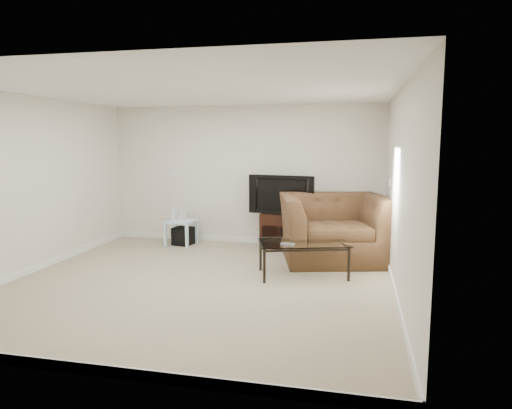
% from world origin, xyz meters
% --- Properties ---
extents(floor, '(5.00, 5.00, 0.00)m').
position_xyz_m(floor, '(0.00, 0.00, 0.00)').
color(floor, tan).
rests_on(floor, ground).
extents(ceiling, '(5.00, 5.00, 0.00)m').
position_xyz_m(ceiling, '(0.00, 0.00, 2.50)').
color(ceiling, white).
rests_on(ceiling, ground).
extents(wall_back, '(5.00, 0.02, 2.50)m').
position_xyz_m(wall_back, '(0.00, 2.50, 1.25)').
color(wall_back, silver).
rests_on(wall_back, ground).
extents(wall_left, '(0.02, 5.00, 2.50)m').
position_xyz_m(wall_left, '(-2.50, 0.00, 1.25)').
color(wall_left, silver).
rests_on(wall_left, ground).
extents(wall_right, '(0.02, 5.00, 2.50)m').
position_xyz_m(wall_right, '(2.50, 0.00, 1.25)').
color(wall_right, silver).
rests_on(wall_right, ground).
extents(plate_back, '(0.12, 0.02, 0.12)m').
position_xyz_m(plate_back, '(-1.40, 2.49, 1.25)').
color(plate_back, white).
rests_on(plate_back, wall_back).
extents(plate_right_switch, '(0.02, 0.09, 0.13)m').
position_xyz_m(plate_right_switch, '(2.49, 1.60, 1.25)').
color(plate_right_switch, white).
rests_on(plate_right_switch, wall_right).
extents(plate_right_outlet, '(0.02, 0.08, 0.12)m').
position_xyz_m(plate_right_outlet, '(2.49, 1.30, 0.30)').
color(plate_right_outlet, white).
rests_on(plate_right_outlet, wall_right).
extents(tv_stand, '(0.79, 0.60, 0.61)m').
position_xyz_m(tv_stand, '(0.76, 2.28, 0.30)').
color(tv_stand, black).
rests_on(tv_stand, floor).
extents(dvd_player, '(0.43, 0.33, 0.06)m').
position_xyz_m(dvd_player, '(0.75, 2.24, 0.51)').
color(dvd_player, black).
rests_on(dvd_player, tv_stand).
extents(television, '(1.12, 0.41, 0.68)m').
position_xyz_m(television, '(0.76, 2.25, 0.95)').
color(television, black).
rests_on(television, tv_stand).
extents(side_table, '(0.50, 0.50, 0.45)m').
position_xyz_m(side_table, '(-1.07, 2.05, 0.22)').
color(side_table, '#A5C1CC').
rests_on(side_table, floor).
extents(subwoofer, '(0.36, 0.36, 0.32)m').
position_xyz_m(subwoofer, '(-1.05, 2.07, 0.16)').
color(subwoofer, black).
rests_on(subwoofer, floor).
extents(game_console, '(0.06, 0.15, 0.21)m').
position_xyz_m(game_console, '(-1.19, 2.04, 0.55)').
color(game_console, white).
rests_on(game_console, side_table).
extents(game_case, '(0.06, 0.14, 0.18)m').
position_xyz_m(game_case, '(-1.02, 2.03, 0.54)').
color(game_case, silver).
rests_on(game_case, side_table).
extents(recliner, '(1.79, 1.38, 1.39)m').
position_xyz_m(recliner, '(1.66, 1.57, 0.69)').
color(recliner, '#4C2E1D').
rests_on(recliner, floor).
extents(coffee_table, '(1.37, 1.01, 0.48)m').
position_xyz_m(coffee_table, '(1.30, 0.61, 0.24)').
color(coffee_table, black).
rests_on(coffee_table, floor).
extents(remote, '(0.19, 0.06, 0.02)m').
position_xyz_m(remote, '(1.11, 0.41, 0.49)').
color(remote, '#B2B2B7').
rests_on(remote, coffee_table).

